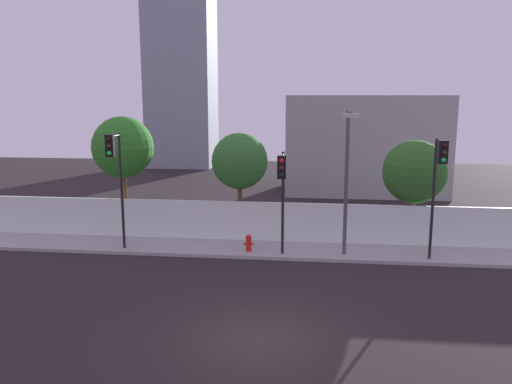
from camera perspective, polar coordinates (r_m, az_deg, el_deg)
The scene contains 13 objects.
ground_plane at distance 15.18m, azimuth 0.41°, elevation -15.84°, with size 80.00×80.00×0.00m, color black.
sidewalk at distance 22.77m, azimuth 2.66°, elevation -6.48°, with size 36.00×2.40×0.15m, color #9D9D9D.
perimeter_wall at distance 23.75m, azimuth 2.90°, elevation -3.32°, with size 36.00×0.18×1.80m, color silver.
traffic_light_left at distance 22.25m, azimuth -15.29°, elevation 2.68°, with size 0.35×1.44×5.08m.
traffic_light_center at distance 21.35m, azimuth 19.55°, elevation 1.85°, with size 0.35×1.16×4.95m.
traffic_light_right at distance 20.60m, azimuth 2.92°, elevation 1.06°, with size 0.34×1.68×4.35m.
street_lamp_curbside at distance 21.14m, azimuth 10.06°, elevation 2.49°, with size 0.60×2.36×6.06m.
fire_hydrant at distance 22.30m, azimuth -0.83°, elevation -5.59°, with size 0.44×0.26×0.73m.
roadside_tree_leftmost at distance 25.78m, azimuth -14.55°, elevation 4.80°, with size 2.97×2.97×5.81m.
roadside_tree_midleft at distance 24.38m, azimuth -1.82°, elevation 3.42°, with size 2.67×2.67×5.06m.
roadside_tree_midright at distance 24.59m, azimuth 17.17°, elevation 2.14°, with size 2.91×2.91×4.81m.
low_building_distant at distance 37.32m, azimuth 11.96°, elevation 5.22°, with size 10.89×6.00×6.79m, color #999999.
tower_on_skyline at distance 50.96m, azimuth -8.40°, elevation 16.66°, with size 6.14×5.00×24.44m, color gray.
Camera 1 is at (1.47, -13.51, 6.77)m, focal length 36.09 mm.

